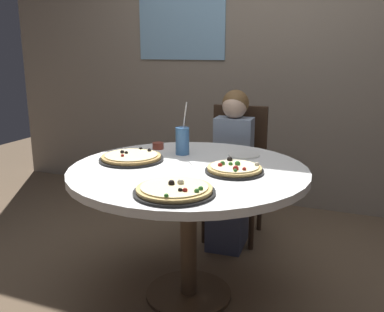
# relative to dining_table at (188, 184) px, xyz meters

# --- Properties ---
(ground_plane) EXTENTS (8.00, 8.00, 0.00)m
(ground_plane) POSITION_rel_dining_table_xyz_m (0.00, 0.00, -0.66)
(ground_plane) COLOR brown
(wall_with_window) EXTENTS (5.20, 0.14, 2.90)m
(wall_with_window) POSITION_rel_dining_table_xyz_m (-0.00, 1.71, 0.79)
(wall_with_window) COLOR gray
(wall_with_window) RESTS_ON ground_plane
(dining_table) EXTENTS (1.25, 1.25, 0.75)m
(dining_table) POSITION_rel_dining_table_xyz_m (0.00, 0.00, 0.00)
(dining_table) COLOR white
(dining_table) RESTS_ON ground_plane
(chair_wooden) EXTENTS (0.43, 0.43, 0.95)m
(chair_wooden) POSITION_rel_dining_table_xyz_m (-0.01, 0.94, -0.13)
(chair_wooden) COLOR #382619
(chair_wooden) RESTS_ON ground_plane
(diner_child) EXTENTS (0.28, 0.42, 1.08)m
(diner_child) POSITION_rel_dining_table_xyz_m (0.01, 0.75, -0.17)
(diner_child) COLOR #3F4766
(diner_child) RESTS_ON ground_plane
(pizza_veggie) EXTENTS (0.36, 0.36, 0.05)m
(pizza_veggie) POSITION_rel_dining_table_xyz_m (0.10, -0.40, 0.11)
(pizza_veggie) COLOR black
(pizza_veggie) RESTS_ON dining_table
(pizza_cheese) EXTENTS (0.30, 0.30, 0.05)m
(pizza_cheese) POSITION_rel_dining_table_xyz_m (0.25, 0.01, 0.11)
(pizza_cheese) COLOR black
(pizza_cheese) RESTS_ON dining_table
(pizza_pepperoni) EXTENTS (0.36, 0.36, 0.05)m
(pizza_pepperoni) POSITION_rel_dining_table_xyz_m (-0.35, 0.02, 0.11)
(pizza_pepperoni) COLOR black
(pizza_pepperoni) RESTS_ON dining_table
(soda_cup) EXTENTS (0.08, 0.08, 0.31)m
(soda_cup) POSITION_rel_dining_table_xyz_m (-0.14, 0.25, 0.17)
(soda_cup) COLOR #3F72B2
(soda_cup) RESTS_ON dining_table
(sauce_bowl) EXTENTS (0.07, 0.07, 0.04)m
(sauce_bowl) POSITION_rel_dining_table_xyz_m (-0.34, 0.32, 0.11)
(sauce_bowl) COLOR brown
(sauce_bowl) RESTS_ON dining_table
(plate_small) EXTENTS (0.18, 0.18, 0.01)m
(plate_small) POSITION_rel_dining_table_xyz_m (0.20, 0.35, 0.10)
(plate_small) COLOR white
(plate_small) RESTS_ON dining_table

